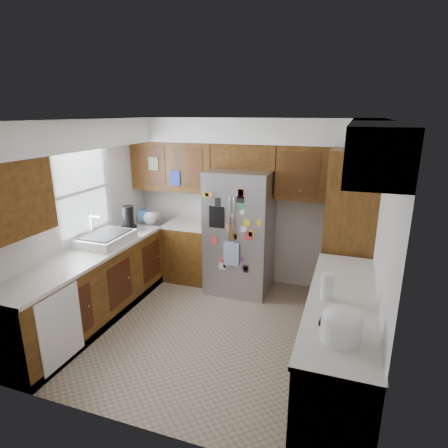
% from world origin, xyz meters
% --- Properties ---
extents(floor, '(3.60, 3.60, 0.00)m').
position_xyz_m(floor, '(0.00, 0.00, 0.00)').
color(floor, tan).
rests_on(floor, ground).
extents(room_shell, '(3.64, 3.24, 2.52)m').
position_xyz_m(room_shell, '(-0.11, 0.36, 1.82)').
color(room_shell, silver).
rests_on(room_shell, ground).
extents(left_counter_run, '(1.36, 3.20, 0.92)m').
position_xyz_m(left_counter_run, '(-1.36, 0.03, 0.43)').
color(left_counter_run, '#3D210B').
rests_on(left_counter_run, ground).
extents(right_counter_run, '(0.63, 2.25, 0.92)m').
position_xyz_m(right_counter_run, '(1.50, -0.47, 0.42)').
color(right_counter_run, '#3D210B').
rests_on(right_counter_run, ground).
extents(pantry, '(0.60, 0.90, 2.15)m').
position_xyz_m(pantry, '(1.50, 1.15, 1.07)').
color(pantry, '#3D210B').
rests_on(pantry, ground).
extents(fridge, '(0.90, 0.79, 1.80)m').
position_xyz_m(fridge, '(-0.00, 1.20, 0.90)').
color(fridge, '#929397').
rests_on(fridge, ground).
extents(bridge_cabinet, '(0.96, 0.34, 0.35)m').
position_xyz_m(bridge_cabinet, '(0.00, 1.43, 1.98)').
color(bridge_cabinet, '#3D210B').
rests_on(bridge_cabinet, fridge).
extents(fridge_top_items, '(0.74, 0.33, 0.29)m').
position_xyz_m(fridge_top_items, '(-0.11, 1.41, 2.28)').
color(fridge_top_items, '#23569F').
rests_on(fridge_top_items, bridge_cabinet).
extents(sink_assembly, '(0.52, 0.70, 0.37)m').
position_xyz_m(sink_assembly, '(-1.50, 0.10, 0.99)').
color(sink_assembly, white).
rests_on(sink_assembly, left_counter_run).
extents(left_counter_clutter, '(0.36, 0.95, 0.38)m').
position_xyz_m(left_counter_clutter, '(-1.48, 0.85, 1.05)').
color(left_counter_clutter, black).
rests_on(left_counter_clutter, left_counter_run).
extents(rice_cooker, '(0.31, 0.30, 0.27)m').
position_xyz_m(rice_cooker, '(1.50, -1.15, 1.06)').
color(rice_cooker, white).
rests_on(rice_cooker, right_counter_run).
extents(paper_towel, '(0.11, 0.11, 0.25)m').
position_xyz_m(paper_towel, '(1.35, -0.52, 1.05)').
color(paper_towel, white).
rests_on(paper_towel, right_counter_run).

